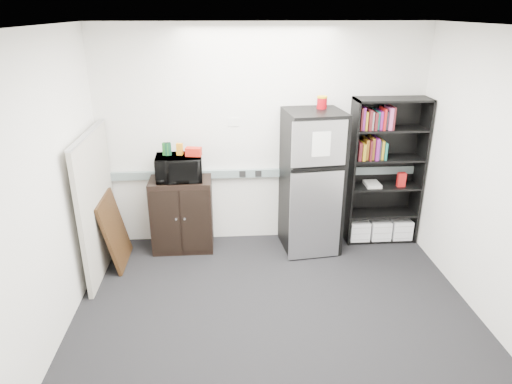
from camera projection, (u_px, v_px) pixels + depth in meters
floor at (276, 317)px, 4.50m from camera, size 4.00×4.00×0.00m
wall_back at (262, 138)px, 5.61m from camera, size 4.00×0.02×2.70m
wall_right at (498, 184)px, 4.12m from camera, size 0.02×3.50×2.70m
wall_left at (44, 196)px, 3.86m from camera, size 0.02×3.50×2.70m
ceiling at (282, 27)px, 3.49m from camera, size 4.00×3.50×0.02m
electrical_raceway at (262, 173)px, 5.75m from camera, size 3.92×0.05×0.10m
wall_note at (233, 122)px, 5.51m from camera, size 0.14×0.00×0.10m
bookshelf at (385, 173)px, 5.70m from camera, size 0.90×0.34×1.85m
cubicle_partition at (97, 204)px, 5.07m from camera, size 0.06×1.30×1.62m
cabinet at (182, 214)px, 5.65m from camera, size 0.74×0.49×0.92m
microwave at (179, 168)px, 5.41m from camera, size 0.56×0.39×0.30m
snack_box_a at (166, 149)px, 5.35m from camera, size 0.08×0.06×0.15m
snack_box_b at (168, 149)px, 5.35m from camera, size 0.08×0.07×0.15m
snack_box_c at (180, 149)px, 5.36m from camera, size 0.08×0.06×0.14m
snack_bag at (194, 152)px, 5.33m from camera, size 0.20×0.13×0.10m
refrigerator at (311, 182)px, 5.53m from camera, size 0.73×0.75×1.74m
coffee_can at (322, 101)px, 5.29m from camera, size 0.12×0.12×0.16m
framed_poster at (115, 230)px, 5.32m from camera, size 0.22×0.66×0.84m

